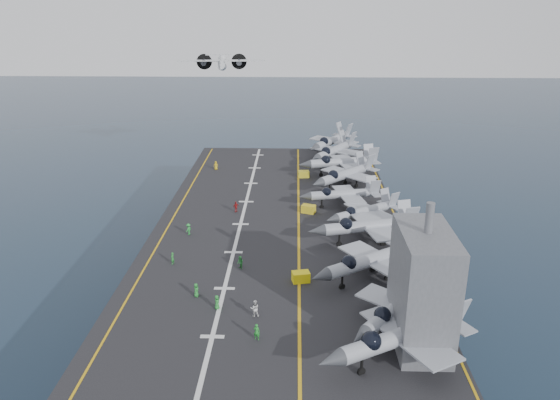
{
  "coord_description": "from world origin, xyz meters",
  "views": [
    {
      "loc": [
        2.39,
        -77.65,
        43.08
      ],
      "look_at": [
        0.0,
        4.0,
        13.0
      ],
      "focal_mm": 35.0,
      "sensor_mm": 36.0,
      "label": 1
    }
  ],
  "objects_px": {
    "fighter_jet_0": "(402,335)",
    "transport_plane": "(221,66)",
    "island_superstructure": "(424,275)",
    "tow_cart_a": "(301,277)"
  },
  "relations": [
    {
      "from": "fighter_jet_0",
      "to": "tow_cart_a",
      "type": "distance_m",
      "value": 18.14
    },
    {
      "from": "island_superstructure",
      "to": "fighter_jet_0",
      "type": "relative_size",
      "value": 0.77
    },
    {
      "from": "island_superstructure",
      "to": "tow_cart_a",
      "type": "bearing_deg",
      "value": 134.37
    },
    {
      "from": "tow_cart_a",
      "to": "fighter_jet_0",
      "type": "bearing_deg",
      "value": -58.35
    },
    {
      "from": "fighter_jet_0",
      "to": "tow_cart_a",
      "type": "height_order",
      "value": "fighter_jet_0"
    },
    {
      "from": "island_superstructure",
      "to": "transport_plane",
      "type": "xyz_separation_m",
      "value": [
        -29.97,
        81.28,
        10.74
      ]
    },
    {
      "from": "island_superstructure",
      "to": "tow_cart_a",
      "type": "height_order",
      "value": "island_superstructure"
    },
    {
      "from": "fighter_jet_0",
      "to": "transport_plane",
      "type": "xyz_separation_m",
      "value": [
        -27.63,
        84.55,
        15.41
      ]
    },
    {
      "from": "tow_cart_a",
      "to": "island_superstructure",
      "type": "bearing_deg",
      "value": -45.63
    },
    {
      "from": "fighter_jet_0",
      "to": "tow_cart_a",
      "type": "xyz_separation_m",
      "value": [
        -9.45,
        15.33,
        -2.2
      ]
    }
  ]
}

